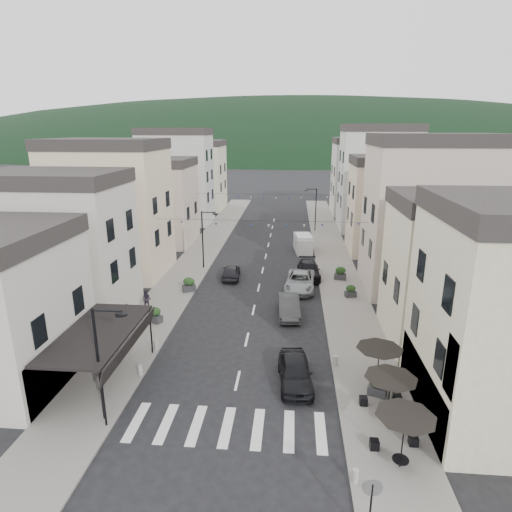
% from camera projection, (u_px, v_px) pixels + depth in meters
% --- Properties ---
extents(ground, '(700.00, 700.00, 0.00)m').
position_uv_depth(ground, '(220.00, 457.00, 18.76)').
color(ground, black).
rests_on(ground, ground).
extents(sidewalk_left, '(4.00, 76.00, 0.12)m').
position_uv_depth(sidewalk_left, '(202.00, 252.00, 49.91)').
color(sidewalk_left, slate).
rests_on(sidewalk_left, ground).
extents(sidewalk_right, '(4.00, 76.00, 0.12)m').
position_uv_depth(sidewalk_right, '(332.00, 255.00, 48.67)').
color(sidewalk_right, slate).
rests_on(sidewalk_right, ground).
extents(hill_backdrop, '(640.00, 360.00, 70.00)m').
position_uv_depth(hill_backdrop, '(290.00, 149.00, 305.18)').
color(hill_backdrop, black).
rests_on(hill_backdrop, ground).
extents(boutique_awning, '(3.77, 7.50, 3.28)m').
position_uv_depth(boutique_awning, '(102.00, 334.00, 23.24)').
color(boutique_awning, black).
rests_on(boutique_awning, ground).
extents(buildings_row_left, '(10.20, 54.16, 14.00)m').
position_uv_depth(buildings_row_left, '(156.00, 192.00, 54.26)').
color(buildings_row_left, beige).
rests_on(buildings_row_left, ground).
extents(buildings_row_right, '(10.20, 54.16, 14.50)m').
position_uv_depth(buildings_row_right, '(391.00, 195.00, 50.69)').
color(buildings_row_right, beige).
rests_on(buildings_row_right, ground).
extents(cafe_terrace, '(2.50, 8.10, 2.53)m').
position_uv_depth(cafe_terrace, '(390.00, 383.00, 20.12)').
color(cafe_terrace, black).
rests_on(cafe_terrace, ground).
extents(streetlamp_left_near, '(1.70, 0.56, 6.00)m').
position_uv_depth(streetlamp_left_near, '(103.00, 354.00, 20.09)').
color(streetlamp_left_near, black).
rests_on(streetlamp_left_near, ground).
extents(streetlamp_left_far, '(1.70, 0.56, 6.00)m').
position_uv_depth(streetlamp_left_far, '(205.00, 234.00, 43.01)').
color(streetlamp_left_far, black).
rests_on(streetlamp_left_far, ground).
extents(streetlamp_right_far, '(1.70, 0.56, 6.00)m').
position_uv_depth(streetlamp_right_far, '(314.00, 205.00, 59.23)').
color(streetlamp_right_far, black).
rests_on(streetlamp_right_far, ground).
extents(traffic_sign, '(0.70, 0.07, 2.70)m').
position_uv_depth(traffic_sign, '(372.00, 498.00, 14.38)').
color(traffic_sign, black).
rests_on(traffic_sign, ground).
extents(bollards, '(11.66, 10.26, 0.60)m').
position_uv_depth(bollards, '(236.00, 379.00, 23.89)').
color(bollards, gray).
rests_on(bollards, ground).
extents(bunting_near, '(19.00, 0.28, 0.62)m').
position_uv_depth(bunting_near, '(260.00, 224.00, 38.15)').
color(bunting_near, black).
rests_on(bunting_near, ground).
extents(bunting_far, '(19.00, 0.28, 0.62)m').
position_uv_depth(bunting_far, '(270.00, 197.00, 53.42)').
color(bunting_far, black).
rests_on(bunting_far, ground).
extents(parked_car_a, '(2.20, 4.62, 1.53)m').
position_uv_depth(parked_car_a, '(295.00, 371.00, 24.00)').
color(parked_car_a, black).
rests_on(parked_car_a, ground).
extents(parked_car_b, '(1.85, 4.58, 1.48)m').
position_uv_depth(parked_car_b, '(289.00, 306.00, 32.89)').
color(parked_car_b, '#333336').
rests_on(parked_car_b, ground).
extents(parked_car_c, '(2.95, 5.69, 1.53)m').
position_uv_depth(parked_car_c, '(300.00, 281.00, 38.24)').
color(parked_car_c, '#95999D').
rests_on(parked_car_c, ground).
extents(parked_car_d, '(2.26, 5.11, 1.46)m').
position_uv_depth(parked_car_d, '(309.00, 270.00, 41.35)').
color(parked_car_d, black).
rests_on(parked_car_d, ground).
extents(parked_car_e, '(1.84, 4.07, 1.36)m').
position_uv_depth(parked_car_e, '(231.00, 272.00, 41.06)').
color(parked_car_e, black).
rests_on(parked_car_e, ground).
extents(delivery_van, '(2.25, 4.63, 2.14)m').
position_uv_depth(delivery_van, '(303.00, 243.00, 49.87)').
color(delivery_van, silver).
rests_on(delivery_van, ground).
extents(pedestrian_a, '(0.67, 0.50, 1.67)m').
position_uv_depth(pedestrian_a, '(128.00, 315.00, 30.84)').
color(pedestrian_a, black).
rests_on(pedestrian_a, sidewalk_left).
extents(pedestrian_b, '(0.79, 0.64, 1.54)m').
position_uv_depth(pedestrian_b, '(147.00, 299.00, 33.80)').
color(pedestrian_b, '#26202A').
rests_on(pedestrian_b, sidewalk_left).
extents(planter_la, '(1.20, 0.96, 1.18)m').
position_uv_depth(planter_la, '(155.00, 315.00, 31.47)').
color(planter_la, '#2D2E30').
rests_on(planter_la, sidewalk_left).
extents(planter_lb, '(1.29, 1.03, 1.27)m').
position_uv_depth(planter_lb, '(189.00, 285.00, 37.46)').
color(planter_lb, '#29292B').
rests_on(planter_lb, sidewalk_left).
extents(planter_ra, '(1.09, 0.84, 1.08)m').
position_uv_depth(planter_ra, '(377.00, 386.00, 22.81)').
color(planter_ra, '#333235').
rests_on(planter_ra, sidewalk_right).
extents(planter_rb, '(1.05, 0.76, 1.06)m').
position_uv_depth(planter_rb, '(351.00, 291.00, 36.26)').
color(planter_rb, '#2E2E31').
rests_on(planter_rb, sidewalk_right).
extents(planter_rc, '(1.20, 0.78, 1.25)m').
position_uv_depth(planter_rc, '(340.00, 273.00, 40.43)').
color(planter_rc, '#2B2B2D').
rests_on(planter_rc, sidewalk_right).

